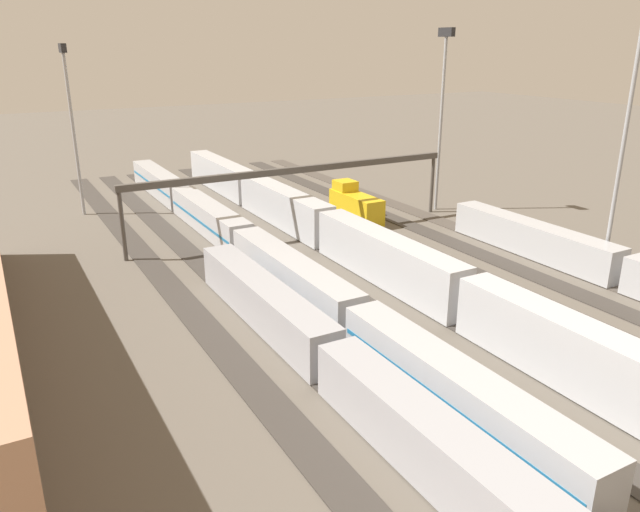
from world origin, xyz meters
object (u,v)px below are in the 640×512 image
train_on_track_2 (355,205)px  light_mast_2 (631,98)px  train_on_track_7 (332,361)px  train_on_track_4 (328,229)px  light_mast_1 (70,107)px  light_mast_0 (443,96)px  train_on_track_6 (244,243)px  signal_gantry (297,175)px

train_on_track_2 → light_mast_2: size_ratio=0.34×
light_mast_2 → train_on_track_7: bearing=98.7°
train_on_track_4 → light_mast_1: size_ratio=4.05×
light_mast_0 → light_mast_2: 30.31m
train_on_track_2 → train_on_track_4: (-9.82, 10.00, 0.46)m
train_on_track_6 → light_mast_2: size_ratio=3.26×
train_on_track_2 → train_on_track_7: size_ratio=0.21×
train_on_track_2 → train_on_track_6: bearing=111.9°
train_on_track_7 → light_mast_2: (5.68, -37.24, 16.47)m
train_on_track_2 → train_on_track_4: 14.02m
light_mast_0 → light_mast_1: light_mast_0 is taller
train_on_track_7 → light_mast_0: (35.89, -38.77, 14.47)m
train_on_track_7 → light_mast_1: light_mast_1 is taller
light_mast_2 → signal_gantry: 38.31m
train_on_track_2 → train_on_track_6: train_on_track_2 is taller
train_on_track_2 → train_on_track_6: 21.55m
train_on_track_4 → light_mast_0: 28.94m
signal_gantry → train_on_track_4: bearing=180.0°
train_on_track_2 → signal_gantry: 11.62m
light_mast_0 → light_mast_2: bearing=177.1°
train_on_track_7 → train_on_track_6: 29.16m
train_on_track_6 → light_mast_0: light_mast_0 is taller
train_on_track_4 → train_on_track_7: (-26.94, 15.00, -0.60)m
light_mast_2 → light_mast_0: bearing=-2.9°
train_on_track_7 → light_mast_2: 41.11m
train_on_track_4 → train_on_track_7: size_ratio=2.03×
light_mast_1 → train_on_track_4: bearing=-143.8°
light_mast_0 → train_on_track_7: bearing=132.8°
train_on_track_4 → light_mast_1: bearing=36.2°
train_on_track_4 → signal_gantry: (8.04, 0.00, 5.18)m
light_mast_2 → train_on_track_4: bearing=46.3°
light_mast_0 → light_mast_2: size_ratio=0.87×
train_on_track_2 → light_mast_1: light_mast_1 is taller
train_on_track_2 → light_mast_2: bearing=-158.5°
train_on_track_4 → train_on_track_6: size_ratio=1.00×
light_mast_0 → light_mast_1: bearing=64.3°
light_mast_2 → signal_gantry: size_ratio=0.65×
light_mast_1 → light_mast_2: light_mast_2 is taller
train_on_track_6 → signal_gantry: 13.14m
train_on_track_2 → light_mast_1: bearing=56.8°
train_on_track_7 → train_on_track_6: same height
light_mast_0 → signal_gantry: (-0.91, 23.77, -8.69)m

